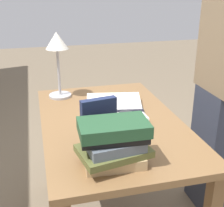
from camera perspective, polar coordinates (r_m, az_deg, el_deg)
reading_desk at (r=1.80m, az=-0.16°, el=-6.32°), size 1.22×0.77×0.77m
open_book at (r=1.84m, az=0.57°, el=-1.32°), size 0.50×0.43×0.06m
book_stack_tall at (r=1.32m, az=0.28°, el=-7.21°), size 0.25×0.32×0.20m
book_standing_upright at (r=1.46m, az=-2.43°, el=-3.44°), size 0.07×0.17×0.23m
reading_lamp at (r=2.05m, az=-9.99°, el=9.73°), size 0.15×0.15×0.43m
coffee_mug at (r=1.66m, az=2.60°, el=-3.00°), size 0.08×0.10×0.08m
person_reader at (r=2.05m, az=19.54°, el=3.35°), size 0.36×0.22×1.81m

